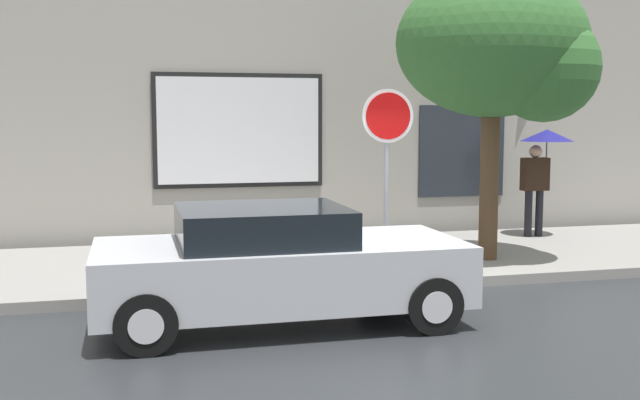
# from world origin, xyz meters

# --- Properties ---
(ground_plane) EXTENTS (60.00, 60.00, 0.00)m
(ground_plane) POSITION_xyz_m (0.00, 0.00, 0.00)
(ground_plane) COLOR #282B2D
(sidewalk) EXTENTS (20.00, 4.00, 0.15)m
(sidewalk) POSITION_xyz_m (0.00, 3.00, 0.07)
(sidewalk) COLOR gray
(sidewalk) RESTS_ON ground
(building_facade) EXTENTS (20.00, 0.67, 7.00)m
(building_facade) POSITION_xyz_m (-0.00, 5.50, 3.48)
(building_facade) COLOR #9E998E
(building_facade) RESTS_ON ground
(parked_car) EXTENTS (4.17, 1.93, 1.36)m
(parked_car) POSITION_xyz_m (-1.34, -0.11, 0.68)
(parked_car) COLOR #B7BABF
(parked_car) RESTS_ON ground
(fire_hydrant) EXTENTS (0.30, 0.44, 0.81)m
(fire_hydrant) POSITION_xyz_m (-1.15, 1.96, 0.55)
(fire_hydrant) COLOR white
(fire_hydrant) RESTS_ON sidewalk
(pedestrian_with_umbrella) EXTENTS (0.98, 0.98, 1.99)m
(pedestrian_with_umbrella) POSITION_xyz_m (4.48, 4.06, 1.72)
(pedestrian_with_umbrella) COLOR black
(pedestrian_with_umbrella) RESTS_ON sidewalk
(street_tree) EXTENTS (3.00, 2.55, 4.46)m
(street_tree) POSITION_xyz_m (2.60, 2.11, 3.39)
(street_tree) COLOR #4C3823
(street_tree) RESTS_ON sidewalk
(stop_sign) EXTENTS (0.76, 0.10, 2.61)m
(stop_sign) POSITION_xyz_m (0.60, 1.66, 2.00)
(stop_sign) COLOR gray
(stop_sign) RESTS_ON sidewalk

